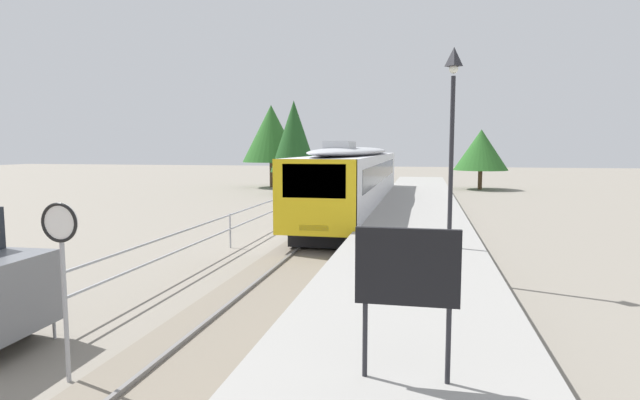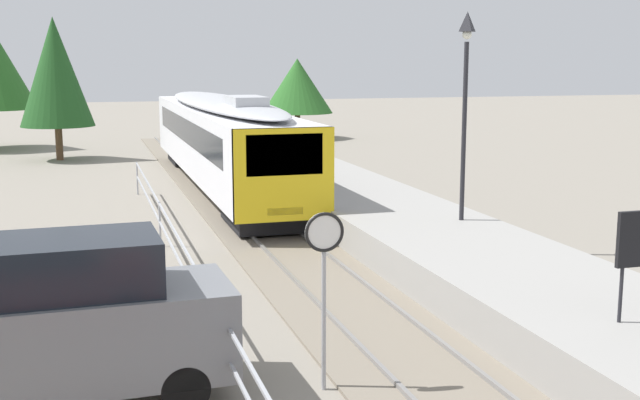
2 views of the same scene
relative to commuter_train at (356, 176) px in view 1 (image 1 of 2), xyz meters
The scene contains 11 objects.
ground_plane 9.16m from the commuter_train, 109.70° to the right, with size 160.00×160.00×0.00m, color gray.
track_rails 8.64m from the commuter_train, 90.00° to the right, with size 3.20×60.00×0.14m.
commuter_train is the anchor object (origin of this frame).
station_platform 9.15m from the commuter_train, 68.80° to the right, with size 3.90×60.00×0.90m, color #999691.
platform_lamp_mid_platform 13.35m from the commuter_train, 71.15° to the right, with size 0.34×0.34×5.35m.
platform_notice_board 21.00m from the commuter_train, 80.76° to the right, with size 1.20×0.08×1.80m.
speed_limit_sign 20.02m from the commuter_train, 95.17° to the right, with size 0.61×0.10×2.81m.
carpark_fence 18.72m from the commuter_train, 100.18° to the right, with size 0.06×36.06×1.25m.
tree_behind_carpark 13.62m from the commuter_train, 118.41° to the left, with size 3.69×3.69×7.21m.
tree_behind_station_far 21.00m from the commuter_train, 119.20° to the left, with size 5.24×5.24×7.45m.
tree_distant_left 21.18m from the commuter_train, 66.92° to the left, with size 4.61×4.61×5.18m.
Camera 1 is at (3.54, 3.83, 3.62)m, focal length 28.60 mm.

